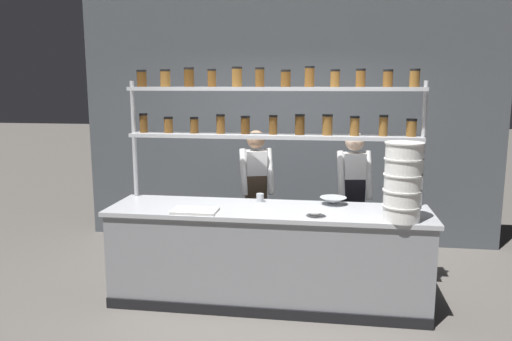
% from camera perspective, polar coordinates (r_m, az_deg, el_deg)
% --- Properties ---
extents(ground_plane, '(40.00, 40.00, 0.00)m').
position_cam_1_polar(ground_plane, '(4.98, 1.34, -14.67)').
color(ground_plane, '#5B5651').
extents(back_wall, '(5.40, 0.12, 3.18)m').
position_cam_1_polar(back_wall, '(6.50, 3.56, 5.64)').
color(back_wall, '#4C5156').
rests_on(back_wall, ground_plane).
extents(prep_counter, '(3.00, 0.76, 0.92)m').
position_cam_1_polar(prep_counter, '(4.80, 1.36, -9.69)').
color(prep_counter, gray).
rests_on(prep_counter, ground_plane).
extents(spice_shelf_unit, '(2.88, 0.28, 2.23)m').
position_cam_1_polar(spice_shelf_unit, '(4.86, 1.91, 6.41)').
color(spice_shelf_unit, '#B7BABF').
rests_on(spice_shelf_unit, ground_plane).
extents(chef_left, '(0.41, 0.34, 1.57)m').
position_cam_1_polar(chef_left, '(5.50, 0.00, -2.44)').
color(chef_left, black).
rests_on(chef_left, ground_plane).
extents(chef_center, '(0.39, 0.31, 1.58)m').
position_cam_1_polar(chef_center, '(5.39, 11.03, -2.86)').
color(chef_center, black).
rests_on(chef_center, ground_plane).
extents(container_stack, '(0.33, 0.33, 0.67)m').
position_cam_1_polar(container_stack, '(4.36, 16.42, -1.25)').
color(container_stack, white).
rests_on(container_stack, prep_counter).
extents(cutting_board, '(0.40, 0.26, 0.02)m').
position_cam_1_polar(cutting_board, '(4.57, -6.96, -4.59)').
color(cutting_board, silver).
rests_on(cutting_board, prep_counter).
extents(prep_bowl_near_left, '(0.26, 0.26, 0.07)m').
position_cam_1_polar(prep_bowl_near_left, '(4.87, 8.81, -3.45)').
color(prep_bowl_near_left, '#B2B7BC').
rests_on(prep_bowl_near_left, prep_counter).
extents(prep_bowl_center_front, '(0.18, 0.18, 0.05)m').
position_cam_1_polar(prep_bowl_center_front, '(4.42, 6.74, -4.91)').
color(prep_bowl_center_front, silver).
rests_on(prep_bowl_center_front, prep_counter).
extents(serving_cup_front, '(0.07, 0.07, 0.08)m').
position_cam_1_polar(serving_cup_front, '(4.92, 0.47, -3.13)').
color(serving_cup_front, '#B2B7BC').
rests_on(serving_cup_front, prep_counter).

